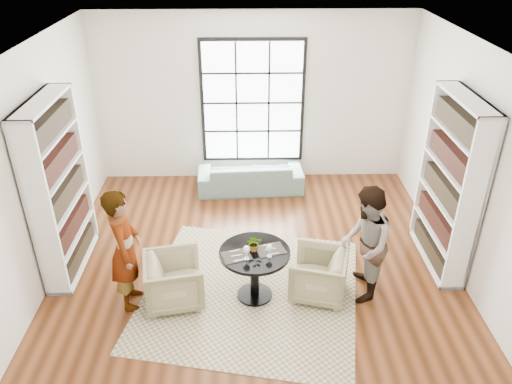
{
  "coord_description": "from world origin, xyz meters",
  "views": [
    {
      "loc": [
        -0.12,
        -5.44,
        4.3
      ],
      "look_at": [
        0.0,
        0.4,
        1.07
      ],
      "focal_mm": 35.0,
      "sensor_mm": 36.0,
      "label": 1
    }
  ],
  "objects_px": {
    "armchair_left": "(174,280)",
    "person_left": "(125,250)",
    "wine_glass_right": "(269,248)",
    "sofa": "(250,176)",
    "flower_centerpiece": "(254,243)",
    "wine_glass_left": "(247,250)",
    "person_right": "(365,245)",
    "pedestal_table": "(255,264)",
    "armchair_right": "(318,275)"
  },
  "relations": [
    {
      "from": "armchair_left",
      "to": "person_left",
      "type": "relative_size",
      "value": 0.45
    },
    {
      "from": "person_left",
      "to": "armchair_left",
      "type": "bearing_deg",
      "value": -96.58
    },
    {
      "from": "wine_glass_right",
      "to": "sofa",
      "type": "bearing_deg",
      "value": 93.7
    },
    {
      "from": "wine_glass_right",
      "to": "flower_centerpiece",
      "type": "relative_size",
      "value": 0.84
    },
    {
      "from": "sofa",
      "to": "wine_glass_right",
      "type": "distance_m",
      "value": 3.06
    },
    {
      "from": "sofa",
      "to": "wine_glass_left",
      "type": "height_order",
      "value": "wine_glass_left"
    },
    {
      "from": "wine_glass_right",
      "to": "person_right",
      "type": "bearing_deg",
      "value": 6.21
    },
    {
      "from": "wine_glass_left",
      "to": "pedestal_table",
      "type": "bearing_deg",
      "value": 56.08
    },
    {
      "from": "armchair_left",
      "to": "flower_centerpiece",
      "type": "bearing_deg",
      "value": -95.65
    },
    {
      "from": "person_right",
      "to": "flower_centerpiece",
      "type": "bearing_deg",
      "value": -80.04
    },
    {
      "from": "pedestal_table",
      "to": "flower_centerpiece",
      "type": "height_order",
      "value": "flower_centerpiece"
    },
    {
      "from": "armchair_left",
      "to": "wine_glass_right",
      "type": "relative_size",
      "value": 4.11
    },
    {
      "from": "pedestal_table",
      "to": "person_left",
      "type": "height_order",
      "value": "person_left"
    },
    {
      "from": "wine_glass_right",
      "to": "flower_centerpiece",
      "type": "distance_m",
      "value": 0.22
    },
    {
      "from": "sofa",
      "to": "flower_centerpiece",
      "type": "distance_m",
      "value": 2.92
    },
    {
      "from": "armchair_left",
      "to": "person_left",
      "type": "xyz_separation_m",
      "value": [
        -0.55,
        0.0,
        0.48
      ]
    },
    {
      "from": "sofa",
      "to": "wine_glass_right",
      "type": "bearing_deg",
      "value": 90.5
    },
    {
      "from": "armchair_left",
      "to": "person_left",
      "type": "bearing_deg",
      "value": 78.99
    },
    {
      "from": "wine_glass_left",
      "to": "armchair_right",
      "type": "bearing_deg",
      "value": 10.78
    },
    {
      "from": "wine_glass_left",
      "to": "flower_centerpiece",
      "type": "xyz_separation_m",
      "value": [
        0.1,
        0.18,
        -0.03
      ]
    },
    {
      "from": "armchair_right",
      "to": "person_right",
      "type": "bearing_deg",
      "value": 105.45
    },
    {
      "from": "sofa",
      "to": "armchair_right",
      "type": "xyz_separation_m",
      "value": [
        0.83,
        -2.87,
        0.05
      ]
    },
    {
      "from": "pedestal_table",
      "to": "wine_glass_right",
      "type": "bearing_deg",
      "value": -30.7
    },
    {
      "from": "sofa",
      "to": "flower_centerpiece",
      "type": "xyz_separation_m",
      "value": [
        0.02,
        -2.87,
        0.54
      ]
    },
    {
      "from": "pedestal_table",
      "to": "armchair_right",
      "type": "relative_size",
      "value": 1.27
    },
    {
      "from": "wine_glass_left",
      "to": "wine_glass_right",
      "type": "relative_size",
      "value": 1.08
    },
    {
      "from": "sofa",
      "to": "armchair_left",
      "type": "relative_size",
      "value": 2.57
    },
    {
      "from": "person_right",
      "to": "sofa",
      "type": "bearing_deg",
      "value": -144.15
    },
    {
      "from": "pedestal_table",
      "to": "flower_centerpiece",
      "type": "distance_m",
      "value": 0.3
    },
    {
      "from": "sofa",
      "to": "armchair_left",
      "type": "xyz_separation_m",
      "value": [
        -0.99,
        -2.96,
        0.06
      ]
    },
    {
      "from": "person_right",
      "to": "armchair_right",
      "type": "bearing_deg",
      "value": -79.81
    },
    {
      "from": "person_left",
      "to": "person_right",
      "type": "distance_m",
      "value": 2.92
    },
    {
      "from": "armchair_right",
      "to": "flower_centerpiece",
      "type": "bearing_deg",
      "value": -74.94
    },
    {
      "from": "sofa",
      "to": "wine_glass_right",
      "type": "height_order",
      "value": "wine_glass_right"
    },
    {
      "from": "wine_glass_left",
      "to": "wine_glass_right",
      "type": "bearing_deg",
      "value": 9.17
    },
    {
      "from": "person_right",
      "to": "wine_glass_left",
      "type": "height_order",
      "value": "person_right"
    },
    {
      "from": "sofa",
      "to": "person_right",
      "type": "bearing_deg",
      "value": 112.46
    },
    {
      "from": "sofa",
      "to": "wine_glass_left",
      "type": "bearing_deg",
      "value": 85.31
    },
    {
      "from": "person_right",
      "to": "armchair_left",
      "type": "bearing_deg",
      "value": -77.67
    },
    {
      "from": "armchair_left",
      "to": "person_right",
      "type": "height_order",
      "value": "person_right"
    },
    {
      "from": "armchair_right",
      "to": "wine_glass_left",
      "type": "distance_m",
      "value": 1.06
    },
    {
      "from": "person_left",
      "to": "flower_centerpiece",
      "type": "relative_size",
      "value": 7.7
    },
    {
      "from": "wine_glass_left",
      "to": "person_left",
      "type": "bearing_deg",
      "value": 176.67
    },
    {
      "from": "armchair_right",
      "to": "sofa",
      "type": "bearing_deg",
      "value": -148.43
    },
    {
      "from": "person_right",
      "to": "wine_glass_right",
      "type": "height_order",
      "value": "person_right"
    },
    {
      "from": "pedestal_table",
      "to": "armchair_left",
      "type": "distance_m",
      "value": 1.02
    },
    {
      "from": "person_left",
      "to": "flower_centerpiece",
      "type": "bearing_deg",
      "value": -93.11
    },
    {
      "from": "pedestal_table",
      "to": "armchair_right",
      "type": "xyz_separation_m",
      "value": [
        0.81,
        0.03,
        -0.2
      ]
    },
    {
      "from": "pedestal_table",
      "to": "flower_centerpiece",
      "type": "relative_size",
      "value": 4.22
    },
    {
      "from": "wine_glass_left",
      "to": "armchair_left",
      "type": "bearing_deg",
      "value": 174.67
    }
  ]
}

